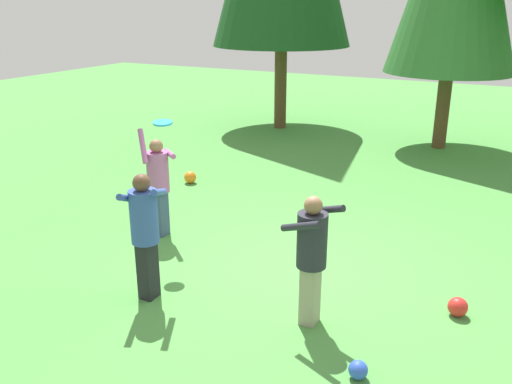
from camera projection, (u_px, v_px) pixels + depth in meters
ground_plane at (295, 269)px, 7.60m from camera, size 40.00×40.00×0.00m
person_thrower at (158, 180)px, 8.42m from camera, size 0.66×0.66×1.73m
person_catcher at (145, 226)px, 6.58m from camera, size 0.67×0.71×1.63m
person_bystander at (312, 251)px, 6.05m from camera, size 0.66×0.62×1.56m
frisbee at (163, 123)px, 7.54m from camera, size 0.36×0.36×0.06m
ball_red at (458, 307)px, 6.45m from camera, size 0.23×0.23×0.23m
ball_blue at (358, 370)px, 5.38m from camera, size 0.20×0.20×0.20m
ball_orange at (190, 177)px, 11.16m from camera, size 0.25×0.25×0.25m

